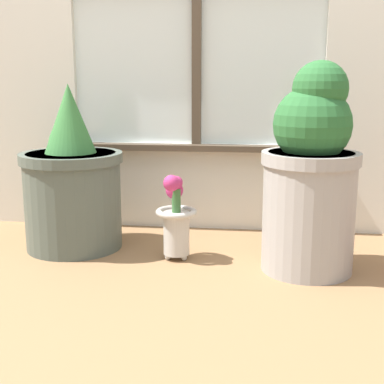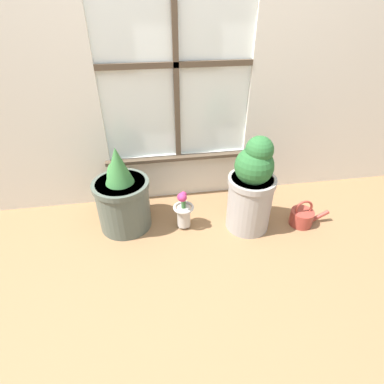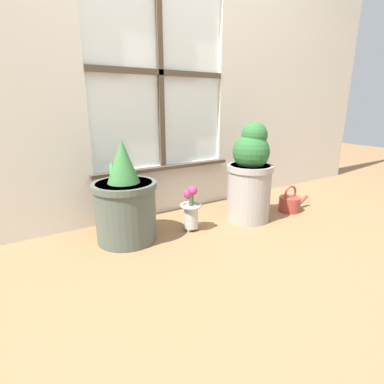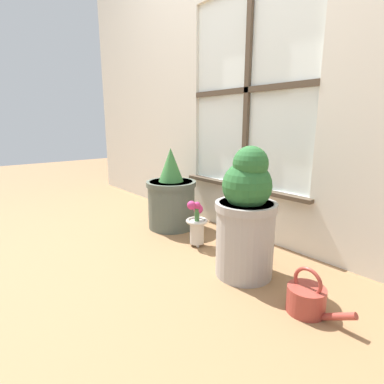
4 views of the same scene
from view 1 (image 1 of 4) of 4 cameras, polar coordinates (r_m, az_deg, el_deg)
ground_plane at (r=1.66m, az=-2.02°, el=-9.41°), size 10.00×10.00×0.00m
potted_plant_left at (r=1.97m, az=-12.65°, el=0.80°), size 0.37×0.37×0.59m
potted_plant_right at (r=1.71m, az=12.53°, el=1.75°), size 0.31×0.31×0.66m
flower_vase at (r=1.81m, az=-1.73°, el=-2.80°), size 0.14×0.14×0.30m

